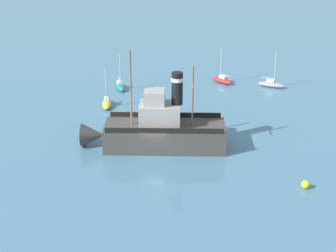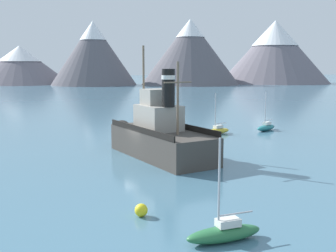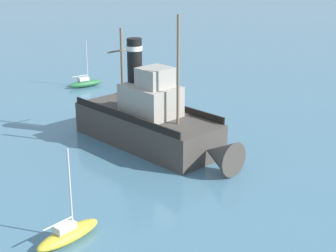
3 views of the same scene
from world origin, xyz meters
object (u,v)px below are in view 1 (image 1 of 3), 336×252
object	(u,v)px
sailboat_red	(222,80)
sailboat_yellow	(107,103)
old_tugboat	(159,130)
sailboat_teal	(120,86)
mooring_buoy	(305,185)
sailboat_grey	(272,84)

from	to	relation	value
sailboat_red	sailboat_yellow	bearing A→B (deg)	145.16
old_tugboat	sailboat_teal	size ratio (longest dim) A/B	2.99
sailboat_teal	sailboat_red	xyz separation A→B (m)	(7.90, -11.96, 0.00)
sailboat_yellow	mooring_buoy	world-z (taller)	sailboat_yellow
old_tugboat	mooring_buoy	world-z (taller)	old_tugboat
old_tugboat	sailboat_grey	world-z (taller)	old_tugboat
old_tugboat	mooring_buoy	distance (m)	15.41
sailboat_red	mooring_buoy	distance (m)	30.79
sailboat_grey	sailboat_red	distance (m)	6.87
sailboat_yellow	mooring_buoy	distance (m)	28.29
sailboat_yellow	mooring_buoy	xyz separation A→B (m)	(-11.90, -25.67, -0.07)
sailboat_teal	sailboat_grey	world-z (taller)	same
old_tugboat	sailboat_grey	distance (m)	24.97
sailboat_yellow	sailboat_teal	bearing A→B (deg)	13.79
sailboat_teal	sailboat_yellow	bearing A→B (deg)	-166.21
sailboat_teal	sailboat_red	size ratio (longest dim) A/B	1.00
sailboat_yellow	old_tugboat	bearing A→B (deg)	-129.18
mooring_buoy	sailboat_red	bearing A→B (deg)	30.00
old_tugboat	sailboat_yellow	xyz separation A→B (m)	(8.69, 10.66, -1.40)
sailboat_grey	sailboat_teal	bearing A→B (deg)	114.38
sailboat_grey	old_tugboat	bearing A→B (deg)	164.99
sailboat_yellow	sailboat_grey	bearing A→B (deg)	-48.05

